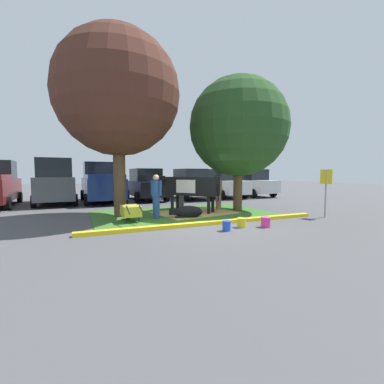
{
  "coord_description": "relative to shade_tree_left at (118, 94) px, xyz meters",
  "views": [
    {
      "loc": [
        -4.01,
        -7.8,
        1.72
      ],
      "look_at": [
        0.58,
        2.61,
        0.9
      ],
      "focal_mm": 24.27,
      "sensor_mm": 36.0,
      "label": 1
    }
  ],
  "objects": [
    {
      "name": "ground_plane",
      "position": [
        2.5,
        -2.7,
        -4.77
      ],
      "size": [
        80.0,
        80.0,
        0.0
      ],
      "primitive_type": "plane",
      "color": "#4C4C4F"
    },
    {
      "name": "grass_island",
      "position": [
        2.6,
        -0.35,
        -4.76
      ],
      "size": [
        7.38,
        4.77,
        0.02
      ],
      "primitive_type": "cube",
      "color": "#386B28",
      "rests_on": "ground"
    },
    {
      "name": "curb_yellow",
      "position": [
        2.6,
        -2.89,
        -4.71
      ],
      "size": [
        8.58,
        0.24,
        0.12
      ],
      "primitive_type": "cube",
      "color": "yellow",
      "rests_on": "ground"
    },
    {
      "name": "hay_bedding",
      "position": [
        3.08,
        -0.39,
        -4.75
      ],
      "size": [
        3.58,
        2.93,
        0.04
      ],
      "primitive_type": "cube",
      "rotation": [
        0.0,
        0.0,
        0.18
      ],
      "color": "tan",
      "rests_on": "ground"
    },
    {
      "name": "shade_tree_left",
      "position": [
        0.0,
        0.0,
        0.0
      ],
      "size": [
        4.78,
        4.78,
        7.18
      ],
      "color": "brown",
      "rests_on": "ground"
    },
    {
      "name": "shade_tree_right",
      "position": [
        5.2,
        -0.49,
        -0.97
      ],
      "size": [
        4.45,
        4.45,
        6.04
      ],
      "color": "brown",
      "rests_on": "ground"
    },
    {
      "name": "cow_holstein",
      "position": [
        2.98,
        -0.11,
        -3.62
      ],
      "size": [
        2.36,
        2.59,
        1.61
      ],
      "color": "black",
      "rests_on": "ground"
    },
    {
      "name": "calf_lying",
      "position": [
        2.31,
        -1.4,
        -4.53
      ],
      "size": [
        1.33,
        0.76,
        0.48
      ],
      "color": "black",
      "rests_on": "ground"
    },
    {
      "name": "person_handler",
      "position": [
        3.09,
        1.24,
        -3.95
      ],
      "size": [
        0.53,
        0.34,
        1.54
      ],
      "color": "slate",
      "rests_on": "ground"
    },
    {
      "name": "person_visitor_near",
      "position": [
        1.18,
        -1.05,
        -3.87
      ],
      "size": [
        0.34,
        0.47,
        1.67
      ],
      "color": "#23478C",
      "rests_on": "ground"
    },
    {
      "name": "person_visitor_far",
      "position": [
        4.54,
        0.12,
        -3.9
      ],
      "size": [
        0.34,
        0.53,
        1.61
      ],
      "color": "#9E7F5B",
      "rests_on": "ground"
    },
    {
      "name": "wheelbarrow",
      "position": [
        0.18,
        -1.27,
        -4.38
      ],
      "size": [
        0.62,
        1.6,
        0.63
      ],
      "color": "gold",
      "rests_on": "ground"
    },
    {
      "name": "parking_sign",
      "position": [
        7.31,
        -3.4,
        -3.45
      ],
      "size": [
        0.16,
        0.43,
        1.87
      ],
      "color": "#99999E",
      "rests_on": "ground"
    },
    {
      "name": "bucket_blue",
      "position": [
        2.53,
        -3.91,
        -4.61
      ],
      "size": [
        0.27,
        0.27,
        0.31
      ],
      "color": "blue",
      "rests_on": "ground"
    },
    {
      "name": "bucket_yellow",
      "position": [
        3.23,
        -3.68,
        -4.61
      ],
      "size": [
        0.3,
        0.3,
        0.31
      ],
      "color": "yellow",
      "rests_on": "ground"
    },
    {
      "name": "bucket_pink",
      "position": [
        3.96,
        -3.95,
        -4.6
      ],
      "size": [
        0.32,
        0.32,
        0.32
      ],
      "color": "#EA3893",
      "rests_on": "ground"
    },
    {
      "name": "suv_black",
      "position": [
        -2.65,
        5.9,
        -3.5
      ],
      "size": [
        2.25,
        4.67,
        2.52
      ],
      "color": "#4C5156",
      "rests_on": "ground"
    },
    {
      "name": "pickup_truck_black",
      "position": [
        -0.19,
        6.06,
        -3.66
      ],
      "size": [
        2.37,
        5.47,
        2.42
      ],
      "color": "navy",
      "rests_on": "ground"
    },
    {
      "name": "sedan_red",
      "position": [
        2.49,
        6.0,
        -3.79
      ],
      "size": [
        2.15,
        4.46,
        2.02
      ],
      "color": "black",
      "rests_on": "ground"
    },
    {
      "name": "sedan_silver",
      "position": [
        5.44,
        5.56,
        -3.79
      ],
      "size": [
        2.15,
        4.46,
        2.02
      ],
      "color": "silver",
      "rests_on": "ground"
    },
    {
      "name": "hatchback_white",
      "position": [
        7.97,
        5.59,
        -3.79
      ],
      "size": [
        2.15,
        4.46,
        2.02
      ],
      "color": "silver",
      "rests_on": "ground"
    },
    {
      "name": "sedan_blue",
      "position": [
        10.55,
        5.74,
        -3.79
      ],
      "size": [
        2.15,
        4.46,
        2.02
      ],
      "color": "silver",
      "rests_on": "ground"
    }
  ]
}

